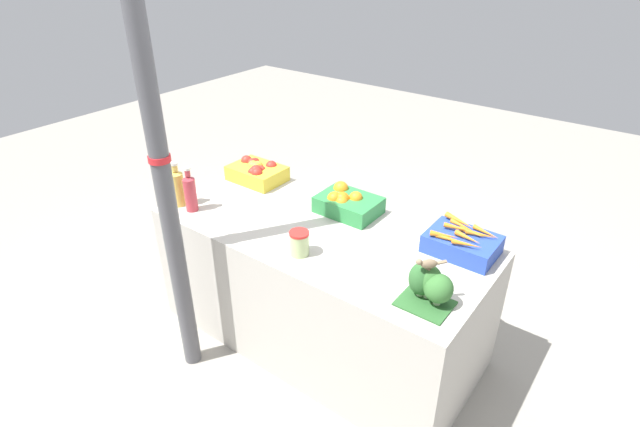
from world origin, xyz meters
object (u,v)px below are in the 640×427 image
object	(u,v)px
carrot_crate	(462,243)
orange_crate	(347,203)
support_pole	(163,181)
pickle_jar	(299,243)
broccoli_pile	(430,284)
juice_bottle_ruby	(190,192)
sparrow_bird	(428,264)
juice_bottle_golden	(177,187)
apple_crate	(257,171)

from	to	relation	value
carrot_crate	orange_crate	bearing A→B (deg)	-179.82
carrot_crate	support_pole	bearing A→B (deg)	-143.96
pickle_jar	support_pole	bearing A→B (deg)	-146.66
broccoli_pile	pickle_jar	xyz separation A→B (m)	(-0.66, -0.05, -0.02)
juice_bottle_ruby	sparrow_bird	world-z (taller)	juice_bottle_ruby
carrot_crate	pickle_jar	size ratio (longest dim) A/B	2.70
juice_bottle_ruby	sparrow_bird	xyz separation A→B (m)	(1.41, 0.05, 0.08)
support_pole	juice_bottle_golden	world-z (taller)	support_pole
broccoli_pile	juice_bottle_ruby	bearing A→B (deg)	-177.02
carrot_crate	juice_bottle_golden	xyz separation A→B (m)	(-1.49, -0.51, 0.06)
apple_crate	carrot_crate	xyz separation A→B (m)	(1.36, 0.00, -0.01)
orange_crate	sparrow_bird	xyz separation A→B (m)	(0.70, -0.45, 0.14)
broccoli_pile	juice_bottle_ruby	world-z (taller)	juice_bottle_ruby
juice_bottle_golden	sparrow_bird	distance (m)	1.52
apple_crate	sparrow_bird	size ratio (longest dim) A/B	3.08
pickle_jar	sparrow_bird	world-z (taller)	sparrow_bird
orange_crate	juice_bottle_golden	distance (m)	0.96
support_pole	broccoli_pile	size ratio (longest dim) A/B	10.14
broccoli_pile	juice_bottle_golden	world-z (taller)	juice_bottle_golden
support_pole	juice_bottle_ruby	distance (m)	0.48
carrot_crate	pickle_jar	xyz separation A→B (m)	(-0.62, -0.49, 0.01)
juice_bottle_golden	juice_bottle_ruby	xyz separation A→B (m)	(0.11, -0.00, -0.00)
orange_crate	juice_bottle_golden	size ratio (longest dim) A/B	1.27
support_pole	orange_crate	world-z (taller)	support_pole
carrot_crate	juice_bottle_golden	bearing A→B (deg)	-161.20
support_pole	broccoli_pile	xyz separation A→B (m)	(1.18, 0.40, -0.29)
apple_crate	juice_bottle_ruby	xyz separation A→B (m)	(-0.02, -0.51, 0.05)
support_pole	juice_bottle_ruby	xyz separation A→B (m)	(-0.24, 0.32, -0.27)
apple_crate	pickle_jar	xyz separation A→B (m)	(0.74, -0.49, 0.00)
carrot_crate	juice_bottle_golden	world-z (taller)	juice_bottle_golden
carrot_crate	juice_bottle_ruby	size ratio (longest dim) A/B	1.28
apple_crate	juice_bottle_ruby	size ratio (longest dim) A/B	1.28
orange_crate	carrot_crate	distance (m)	0.68
apple_crate	sparrow_bird	bearing A→B (deg)	-18.13
apple_crate	carrot_crate	distance (m)	1.36
apple_crate	sparrow_bird	world-z (taller)	sparrow_bird
pickle_jar	sparrow_bird	size ratio (longest dim) A/B	1.14
apple_crate	support_pole	bearing A→B (deg)	-75.12
broccoli_pile	juice_bottle_ruby	distance (m)	1.42
broccoli_pile	juice_bottle_ruby	xyz separation A→B (m)	(-1.42, -0.07, 0.03)
pickle_jar	carrot_crate	bearing A→B (deg)	38.16
support_pole	apple_crate	distance (m)	0.91
broccoli_pile	carrot_crate	bearing A→B (deg)	94.63
apple_crate	broccoli_pile	distance (m)	1.46
apple_crate	orange_crate	distance (m)	0.69
orange_crate	sparrow_bird	bearing A→B (deg)	-32.86
orange_crate	carrot_crate	size ratio (longest dim) A/B	1.00
carrot_crate	pickle_jar	world-z (taller)	carrot_crate
juice_bottle_golden	broccoli_pile	bearing A→B (deg)	2.77
carrot_crate	pickle_jar	distance (m)	0.79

